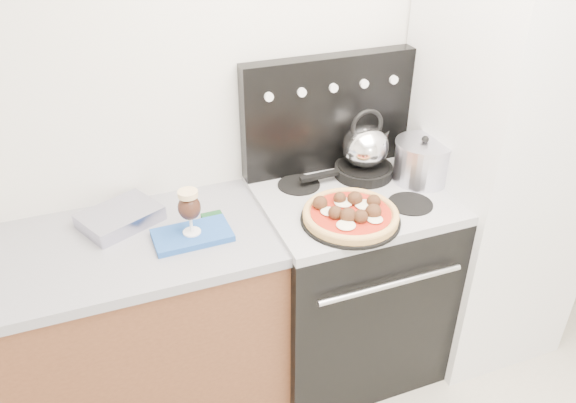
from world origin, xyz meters
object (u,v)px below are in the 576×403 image
oven_mitt (192,235)px  pizza (351,213)px  base_cabinet (95,347)px  stock_pot (422,162)px  fridge (498,163)px  skillet (363,171)px  stove_body (347,285)px  tea_kettle (366,143)px  beer_glass (190,212)px  pizza_pan (350,220)px

oven_mitt → pizza: bearing=-12.8°
base_cabinet → pizza: pizza is taller
stock_pot → oven_mitt: bearing=-177.2°
oven_mitt → stock_pot: bearing=2.8°
base_cabinet → pizza: 1.15m
fridge → skillet: fridge is taller
fridge → stock_pot: 0.38m
stove_body → tea_kettle: tea_kettle is taller
beer_glass → stock_pot: bearing=2.8°
pizza_pan → stock_pot: bearing=23.4°
pizza_pan → tea_kettle: bearing=55.1°
beer_glass → pizza: bearing=-12.8°
beer_glass → tea_kettle: 0.82m
pizza → beer_glass: bearing=167.2°
fridge → oven_mitt: bearing=-179.4°
oven_mitt → stock_pot: (1.00, 0.05, 0.09)m
base_cabinet → tea_kettle: 1.38m
fridge → pizza_pan: (-0.80, -0.15, -0.02)m
fridge → skillet: bearing=164.9°
pizza_pan → pizza: 0.03m
tea_kettle → stock_pot: 0.25m
pizza_pan → stock_pot: 0.47m
base_cabinet → oven_mitt: (0.42, -0.07, 0.48)m
oven_mitt → skillet: (0.80, 0.17, 0.03)m
stove_body → pizza_pan: 0.53m
tea_kettle → oven_mitt: bearing=-165.2°
beer_glass → tea_kettle: tea_kettle is taller
skillet → fridge: bearing=-15.1°
stove_body → pizza: bearing=-119.5°
oven_mitt → pizza_pan: 0.60m
beer_glass → pizza_pan: beer_glass is taller
pizza → stock_pot: (0.42, 0.18, 0.05)m
stock_pot → pizza_pan: bearing=-156.6°
fridge → tea_kettle: fridge is taller
tea_kettle → pizza_pan: bearing=-122.4°
fridge → base_cabinet: bearing=178.4°
pizza → skillet: pizza is taller
base_cabinet → fridge: (1.80, -0.05, 0.52)m
pizza_pan → stove_body: bearing=60.5°
stock_pot → tea_kettle: bearing=149.4°
beer_glass → tea_kettle: bearing=12.3°
oven_mitt → tea_kettle: (0.80, 0.17, 0.16)m
stove_body → skillet: size_ratio=3.49×
stock_pot → beer_glass: bearing=-177.2°
base_cabinet → skillet: 1.33m
fridge → beer_glass: bearing=-179.4°
beer_glass → pizza: 0.60m
base_cabinet → stock_pot: stock_pot is taller
stove_body → stock_pot: bearing=1.7°
beer_glass → pizza_pan: bearing=-12.8°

